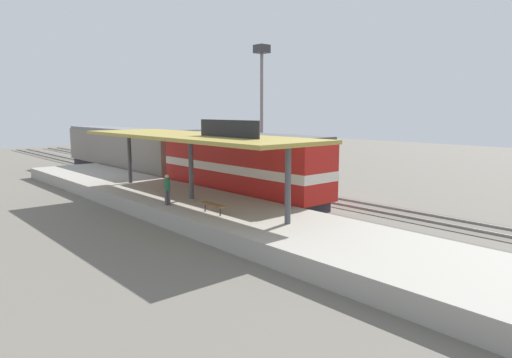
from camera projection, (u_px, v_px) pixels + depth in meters
name	position (u px, v px, depth m)	size (l,w,h in m)	color
ground_plane	(272.00, 199.00, 31.31)	(120.00, 120.00, 0.00)	#666056
track_near	(250.00, 203.00, 30.00)	(3.20, 110.00, 0.16)	#565249
track_far	(298.00, 194.00, 33.01)	(3.20, 110.00, 0.16)	#565249
platform	(192.00, 206.00, 26.94)	(6.00, 44.00, 0.90)	#9E998E
station_canopy	(191.00, 137.00, 26.26)	(5.20, 18.00, 4.70)	#47474C
platform_bench	(212.00, 205.00, 22.89)	(0.44, 1.70, 0.50)	#333338
locomotive	(240.00, 166.00, 30.44)	(2.93, 14.43, 4.44)	#28282D
passenger_carriage_single	(122.00, 150.00, 43.82)	(2.90, 20.00, 4.24)	#28282D
light_mast	(262.00, 84.00, 39.46)	(1.10, 1.10, 11.70)	slate
person_waiting	(167.00, 188.00, 24.91)	(0.34, 0.34, 1.71)	#4C4C51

